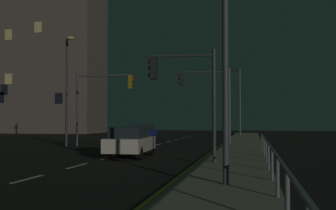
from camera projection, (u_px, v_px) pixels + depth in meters
ground_plane at (112, 157)px, 22.30m from camera, size 112.00×112.00×0.00m
sidewalk_right at (237, 158)px, 21.04m from camera, size 2.93×77.00×0.14m
lane_markings_center at (130, 152)px, 25.73m from camera, size 0.14×50.00×0.01m
lane_edge_line at (212, 151)px, 26.27m from camera, size 0.14×53.00×0.01m
car at (130, 141)px, 22.22m from camera, size 2.00×4.47×1.57m
car_oncoming at (142, 132)px, 38.38m from camera, size 1.87×4.42×1.57m
traffic_light_mid_left at (184, 84)px, 18.25m from camera, size 2.94×0.43×4.82m
traffic_light_near_right at (102, 94)px, 31.13m from camera, size 4.52×0.49×5.44m
traffic_light_far_left at (208, 91)px, 31.98m from camera, size 3.90×0.62×5.66m
street_lamp_mid_block at (226, 13)px, 12.35m from camera, size 0.56×2.10×8.25m
street_lamp_across_street at (67, 82)px, 31.20m from camera, size 1.11×1.36×8.02m
street_lamp_corner at (237, 96)px, 47.97m from camera, size 1.93×0.82×7.47m
barrier_fence at (270, 152)px, 14.08m from camera, size 0.09×25.37×0.98m
building_distant at (48, 62)px, 63.55m from camera, size 15.85×8.35×21.07m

